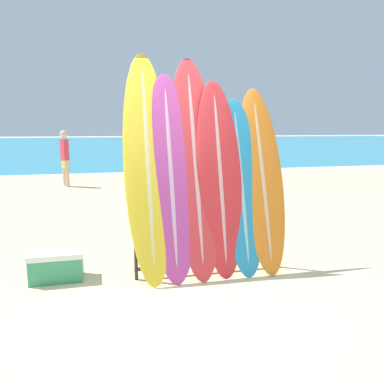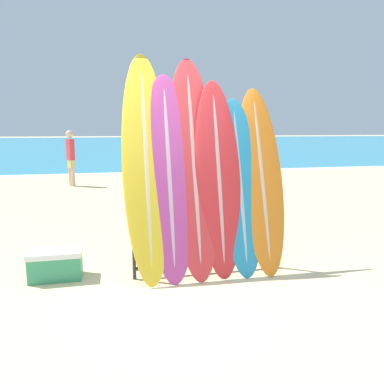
# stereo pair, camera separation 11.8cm
# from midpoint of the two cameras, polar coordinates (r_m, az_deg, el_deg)

# --- Properties ---
(ground_plane) EXTENTS (160.00, 160.00, 0.00)m
(ground_plane) POSITION_cam_midpoint_polar(r_m,az_deg,el_deg) (3.98, -1.15, -15.45)
(ground_plane) COLOR beige
(ocean_water) EXTENTS (120.00, 60.00, 0.01)m
(ocean_water) POSITION_cam_midpoint_polar(r_m,az_deg,el_deg) (43.64, -12.99, 7.22)
(ocean_water) COLOR teal
(ocean_water) RESTS_ON ground_plane
(surfboard_rack) EXTENTS (1.73, 0.04, 0.82)m
(surfboard_rack) POSITION_cam_midpoint_polar(r_m,az_deg,el_deg) (4.39, 1.75, -6.79)
(surfboard_rack) COLOR #28282D
(surfboard_rack) RESTS_ON ground_plane
(surfboard_slot_0) EXTENTS (0.54, 0.91, 2.57)m
(surfboard_slot_0) POSITION_cam_midpoint_polar(r_m,az_deg,el_deg) (4.23, -7.56, 4.06)
(surfboard_slot_0) COLOR yellow
(surfboard_slot_0) RESTS_ON ground_plane
(surfboard_slot_1) EXTENTS (0.57, 0.81, 2.33)m
(surfboard_slot_1) POSITION_cam_midpoint_polar(r_m,az_deg,el_deg) (4.24, -4.08, 2.52)
(surfboard_slot_1) COLOR #B23D8E
(surfboard_slot_1) RESTS_ON ground_plane
(surfboard_slot_2) EXTENTS (0.57, 0.88, 2.53)m
(surfboard_slot_2) POSITION_cam_midpoint_polar(r_m,az_deg,el_deg) (4.32, -0.31, 4.03)
(surfboard_slot_2) COLOR red
(surfboard_slot_2) RESTS_ON ground_plane
(surfboard_slot_3) EXTENTS (0.54, 0.70, 2.26)m
(surfboard_slot_3) POSITION_cam_midpoint_polar(r_m,az_deg,el_deg) (4.34, 3.44, 2.25)
(surfboard_slot_3) COLOR red
(surfboard_slot_3) RESTS_ON ground_plane
(surfboard_slot_4) EXTENTS (0.52, 0.71, 2.06)m
(surfboard_slot_4) POSITION_cam_midpoint_polar(r_m,az_deg,el_deg) (4.44, 6.72, 1.04)
(surfboard_slot_4) COLOR teal
(surfboard_slot_4) RESTS_ON ground_plane
(surfboard_slot_5) EXTENTS (0.53, 0.80, 2.19)m
(surfboard_slot_5) POSITION_cam_midpoint_polar(r_m,az_deg,el_deg) (4.55, 9.91, 2.02)
(surfboard_slot_5) COLOR orange
(surfboard_slot_5) RESTS_ON ground_plane
(person_near_water) EXTENTS (0.25, 0.28, 1.63)m
(person_near_water) POSITION_cam_midpoint_polar(r_m,az_deg,el_deg) (11.56, -19.08, 5.19)
(person_near_water) COLOR beige
(person_near_water) RESTS_ON ground_plane
(person_mid_beach) EXTENTS (0.24, 0.30, 1.81)m
(person_mid_beach) POSITION_cam_midpoint_polar(r_m,az_deg,el_deg) (12.06, 2.42, 6.32)
(person_mid_beach) COLOR #846047
(person_mid_beach) RESTS_ON ground_plane
(person_far_left) EXTENTS (0.21, 0.26, 1.55)m
(person_far_left) POSITION_cam_midpoint_polar(r_m,az_deg,el_deg) (13.06, -8.46, 5.87)
(person_far_left) COLOR tan
(person_far_left) RESTS_ON ground_plane
(cooler_box) EXTENTS (0.59, 0.32, 0.33)m
(cooler_box) POSITION_cam_midpoint_polar(r_m,az_deg,el_deg) (4.57, -20.65, -10.45)
(cooler_box) COLOR #389366
(cooler_box) RESTS_ON ground_plane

